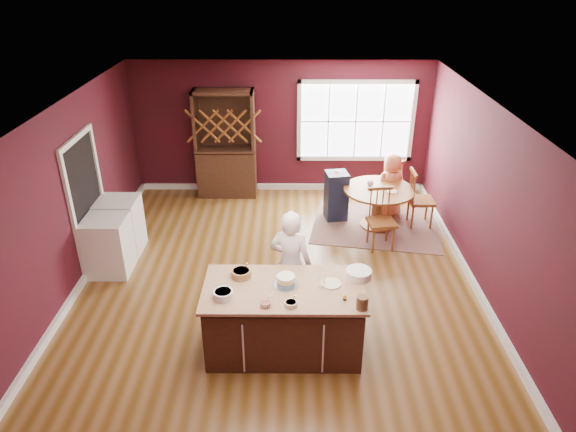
% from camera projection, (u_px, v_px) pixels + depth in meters
% --- Properties ---
extents(room_shell, '(7.00, 7.00, 7.00)m').
position_uv_depth(room_shell, '(277.00, 202.00, 7.30)').
color(room_shell, brown).
rests_on(room_shell, ground).
extents(window, '(2.36, 0.10, 1.66)m').
position_uv_depth(window, '(356.00, 121.00, 10.31)').
color(window, white).
rests_on(window, room_shell).
extents(doorway, '(0.08, 1.26, 2.13)m').
position_uv_depth(doorway, '(88.00, 204.00, 8.00)').
color(doorway, white).
rests_on(doorway, room_shell).
extents(kitchen_island, '(1.96, 1.02, 0.92)m').
position_uv_depth(kitchen_island, '(284.00, 320.00, 6.39)').
color(kitchen_island, '#402517').
rests_on(kitchen_island, ground).
extents(dining_table, '(1.27, 1.27, 0.75)m').
position_uv_depth(dining_table, '(378.00, 200.00, 9.28)').
color(dining_table, olive).
rests_on(dining_table, ground).
extents(baker, '(0.65, 0.51, 1.58)m').
position_uv_depth(baker, '(291.00, 264.00, 6.89)').
color(baker, white).
rests_on(baker, ground).
extents(layer_cake, '(0.32, 0.32, 0.13)m').
position_uv_depth(layer_cake, '(286.00, 280.00, 6.20)').
color(layer_cake, white).
rests_on(layer_cake, kitchen_island).
extents(bowl_blue, '(0.24, 0.24, 0.09)m').
position_uv_depth(bowl_blue, '(223.00, 294.00, 5.98)').
color(bowl_blue, white).
rests_on(bowl_blue, kitchen_island).
extents(bowl_yellow, '(0.25, 0.25, 0.09)m').
position_uv_depth(bowl_yellow, '(241.00, 273.00, 6.37)').
color(bowl_yellow, '#A3724D').
rests_on(bowl_yellow, kitchen_island).
extents(bowl_pink, '(0.14, 0.14, 0.05)m').
position_uv_depth(bowl_pink, '(265.00, 304.00, 5.84)').
color(bowl_pink, white).
rests_on(bowl_pink, kitchen_island).
extents(bowl_olive, '(0.15, 0.15, 0.06)m').
position_uv_depth(bowl_olive, '(291.00, 304.00, 5.85)').
color(bowl_olive, '#F7E5CC').
rests_on(bowl_olive, kitchen_island).
extents(drinking_glass, '(0.08, 0.08, 0.17)m').
position_uv_depth(drinking_glass, '(322.00, 282.00, 6.14)').
color(drinking_glass, silver).
rests_on(drinking_glass, kitchen_island).
extents(dinner_plate, '(0.25, 0.25, 0.02)m').
position_uv_depth(dinner_plate, '(331.00, 284.00, 6.24)').
color(dinner_plate, beige).
rests_on(dinner_plate, kitchen_island).
extents(white_tub, '(0.32, 0.32, 0.11)m').
position_uv_depth(white_tub, '(359.00, 274.00, 6.34)').
color(white_tub, white).
rests_on(white_tub, kitchen_island).
extents(stoneware_crock, '(0.14, 0.14, 0.16)m').
position_uv_depth(stoneware_crock, '(362.00, 302.00, 5.78)').
color(stoneware_crock, brown).
rests_on(stoneware_crock, kitchen_island).
extents(toy_figurine, '(0.05, 0.05, 0.08)m').
position_uv_depth(toy_figurine, '(345.00, 297.00, 5.94)').
color(toy_figurine, yellow).
rests_on(toy_figurine, kitchen_island).
extents(rug, '(2.56, 2.14, 0.01)m').
position_uv_depth(rug, '(376.00, 225.00, 9.52)').
color(rug, brown).
rests_on(rug, ground).
extents(chair_east, '(0.44, 0.46, 1.09)m').
position_uv_depth(chair_east, '(422.00, 198.00, 9.32)').
color(chair_east, brown).
rests_on(chair_east, ground).
extents(chair_south, '(0.50, 0.48, 1.06)m').
position_uv_depth(chair_south, '(382.00, 220.00, 8.59)').
color(chair_south, olive).
rests_on(chair_south, ground).
extents(chair_north, '(0.60, 0.60, 1.05)m').
position_uv_depth(chair_north, '(387.00, 184.00, 9.92)').
color(chair_north, olive).
rests_on(chair_north, ground).
extents(seated_woman, '(0.70, 0.57, 1.24)m').
position_uv_depth(seated_woman, '(391.00, 185.00, 9.66)').
color(seated_woman, '#D06E4B').
rests_on(seated_woman, ground).
extents(high_chair, '(0.45, 0.45, 0.97)m').
position_uv_depth(high_chair, '(336.00, 195.00, 9.59)').
color(high_chair, '#141939').
rests_on(high_chair, ground).
extents(toddler, '(0.18, 0.14, 0.26)m').
position_uv_depth(toddler, '(336.00, 178.00, 9.47)').
color(toddler, '#8CA5BF').
rests_on(toddler, high_chair).
extents(table_plate, '(0.18, 0.18, 0.01)m').
position_uv_depth(table_plate, '(392.00, 191.00, 9.07)').
color(table_plate, beige).
rests_on(table_plate, dining_table).
extents(table_cup, '(0.12, 0.12, 0.09)m').
position_uv_depth(table_cup, '(370.00, 184.00, 9.27)').
color(table_cup, silver).
rests_on(table_cup, dining_table).
extents(hutch, '(1.19, 0.50, 2.19)m').
position_uv_depth(hutch, '(226.00, 144.00, 10.29)').
color(hutch, black).
rests_on(hutch, ground).
extents(washer, '(0.64, 0.62, 0.93)m').
position_uv_depth(washer, '(108.00, 245.00, 7.97)').
color(washer, white).
rests_on(washer, ground).
extents(dryer, '(0.65, 0.63, 0.94)m').
position_uv_depth(dryer, '(120.00, 226.00, 8.53)').
color(dryer, silver).
rests_on(dryer, ground).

